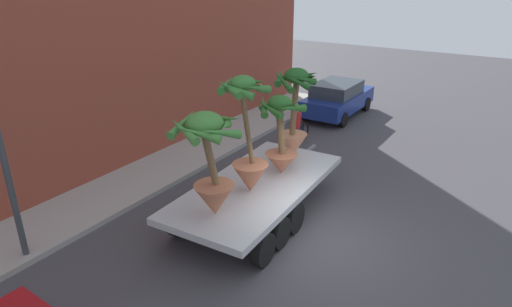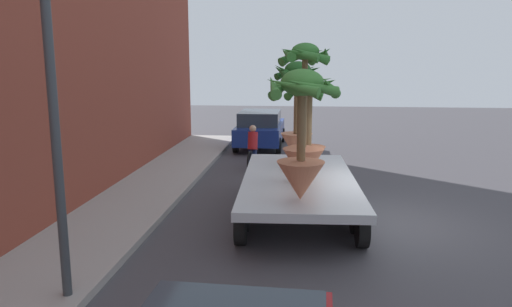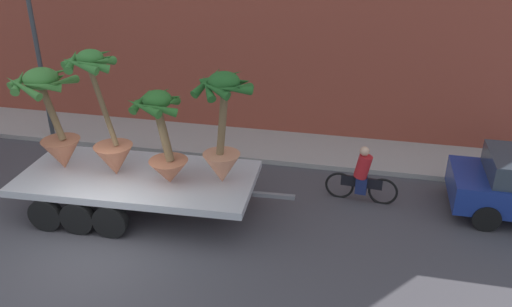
{
  "view_description": "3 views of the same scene",
  "coord_description": "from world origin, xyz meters",
  "px_view_note": "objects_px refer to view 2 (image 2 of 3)",
  "views": [
    {
      "loc": [
        -8.66,
        -3.79,
        6.21
      ],
      "look_at": [
        1.19,
        2.54,
        1.34
      ],
      "focal_mm": 31.06,
      "sensor_mm": 36.0,
      "label": 1
    },
    {
      "loc": [
        -10.87,
        1.77,
        3.62
      ],
      "look_at": [
        1.05,
        2.95,
        1.37
      ],
      "focal_mm": 34.04,
      "sensor_mm": 36.0,
      "label": 2
    },
    {
      "loc": [
        5.41,
        -8.36,
        6.85
      ],
      "look_at": [
        3.1,
        2.13,
        1.72
      ],
      "focal_mm": 36.51,
      "sensor_mm": 36.0,
      "label": 3
    }
  ],
  "objects_px": {
    "potted_palm_extra": "(304,128)",
    "cyclist": "(253,149)",
    "street_lamp": "(52,91)",
    "potted_palm_middle": "(308,128)",
    "potted_palm_front": "(297,112)",
    "parked_car": "(260,128)",
    "flatbed_trailer": "(299,188)",
    "potted_palm_rear": "(301,136)"
  },
  "relations": [
    {
      "from": "parked_car",
      "to": "cyclist",
      "type": "bearing_deg",
      "value": -178.33
    },
    {
      "from": "potted_palm_middle",
      "to": "street_lamp",
      "type": "xyz_separation_m",
      "value": [
        -5.4,
        3.63,
        1.2
      ]
    },
    {
      "from": "potted_palm_front",
      "to": "potted_palm_extra",
      "type": "distance_m",
      "value": 2.75
    },
    {
      "from": "potted_palm_extra",
      "to": "potted_palm_front",
      "type": "bearing_deg",
      "value": 4.24
    },
    {
      "from": "potted_palm_extra",
      "to": "parked_car",
      "type": "relative_size",
      "value": 0.7
    },
    {
      "from": "flatbed_trailer",
      "to": "potted_palm_extra",
      "type": "relative_size",
      "value": 2.2
    },
    {
      "from": "parked_car",
      "to": "potted_palm_extra",
      "type": "bearing_deg",
      "value": -169.56
    },
    {
      "from": "potted_palm_middle",
      "to": "flatbed_trailer",
      "type": "bearing_deg",
      "value": 170.1
    },
    {
      "from": "cyclist",
      "to": "street_lamp",
      "type": "relative_size",
      "value": 0.38
    },
    {
      "from": "flatbed_trailer",
      "to": "cyclist",
      "type": "relative_size",
      "value": 3.65
    },
    {
      "from": "potted_palm_front",
      "to": "potted_palm_rear",
      "type": "bearing_deg",
      "value": -177.9
    },
    {
      "from": "cyclist",
      "to": "street_lamp",
      "type": "bearing_deg",
      "value": 169.71
    },
    {
      "from": "potted_palm_middle",
      "to": "parked_car",
      "type": "bearing_deg",
      "value": 12.72
    },
    {
      "from": "cyclist",
      "to": "parked_car",
      "type": "relative_size",
      "value": 0.42
    },
    {
      "from": "potted_palm_middle",
      "to": "parked_car",
      "type": "distance_m",
      "value": 9.01
    },
    {
      "from": "potted_palm_middle",
      "to": "potted_palm_extra",
      "type": "xyz_separation_m",
      "value": [
        -1.44,
        0.1,
        0.19
      ]
    },
    {
      "from": "potted_palm_middle",
      "to": "street_lamp",
      "type": "height_order",
      "value": "street_lamp"
    },
    {
      "from": "potted_palm_middle",
      "to": "potted_palm_extra",
      "type": "height_order",
      "value": "potted_palm_extra"
    },
    {
      "from": "flatbed_trailer",
      "to": "potted_palm_extra",
      "type": "xyz_separation_m",
      "value": [
        -0.36,
        -0.09,
        1.45
      ]
    },
    {
      "from": "potted_palm_front",
      "to": "flatbed_trailer",
      "type": "bearing_deg",
      "value": -177.3
    },
    {
      "from": "potted_palm_extra",
      "to": "parked_car",
      "type": "height_order",
      "value": "potted_palm_extra"
    },
    {
      "from": "street_lamp",
      "to": "flatbed_trailer",
      "type": "bearing_deg",
      "value": -38.57
    },
    {
      "from": "flatbed_trailer",
      "to": "potted_palm_front",
      "type": "xyz_separation_m",
      "value": [
        2.38,
        0.11,
        1.52
      ]
    },
    {
      "from": "potted_palm_extra",
      "to": "cyclist",
      "type": "relative_size",
      "value": 1.66
    },
    {
      "from": "potted_palm_rear",
      "to": "street_lamp",
      "type": "height_order",
      "value": "street_lamp"
    },
    {
      "from": "flatbed_trailer",
      "to": "street_lamp",
      "type": "height_order",
      "value": "street_lamp"
    },
    {
      "from": "cyclist",
      "to": "flatbed_trailer",
      "type": "bearing_deg",
      "value": -163.38
    },
    {
      "from": "parked_car",
      "to": "potted_palm_front",
      "type": "bearing_deg",
      "value": -167.32
    },
    {
      "from": "flatbed_trailer",
      "to": "street_lamp",
      "type": "distance_m",
      "value": 6.05
    },
    {
      "from": "potted_palm_front",
      "to": "potted_palm_extra",
      "type": "relative_size",
      "value": 0.88
    },
    {
      "from": "flatbed_trailer",
      "to": "parked_car",
      "type": "xyz_separation_m",
      "value": [
        9.79,
        1.78,
        0.06
      ]
    },
    {
      "from": "street_lamp",
      "to": "potted_palm_extra",
      "type": "bearing_deg",
      "value": -41.75
    },
    {
      "from": "potted_palm_extra",
      "to": "parked_car",
      "type": "bearing_deg",
      "value": 10.44
    },
    {
      "from": "potted_palm_rear",
      "to": "potted_palm_extra",
      "type": "height_order",
      "value": "potted_palm_extra"
    },
    {
      "from": "flatbed_trailer",
      "to": "potted_palm_middle",
      "type": "distance_m",
      "value": 1.67
    },
    {
      "from": "potted_palm_front",
      "to": "cyclist",
      "type": "bearing_deg",
      "value": 26.01
    },
    {
      "from": "potted_palm_front",
      "to": "potted_palm_extra",
      "type": "height_order",
      "value": "potted_palm_extra"
    },
    {
      "from": "potted_palm_middle",
      "to": "potted_palm_front",
      "type": "bearing_deg",
      "value": 12.93
    },
    {
      "from": "potted_palm_front",
      "to": "cyclist",
      "type": "relative_size",
      "value": 1.46
    },
    {
      "from": "flatbed_trailer",
      "to": "potted_palm_middle",
      "type": "height_order",
      "value": "potted_palm_middle"
    },
    {
      "from": "flatbed_trailer",
      "to": "potted_palm_front",
      "type": "distance_m",
      "value": 2.83
    },
    {
      "from": "potted_palm_extra",
      "to": "street_lamp",
      "type": "height_order",
      "value": "street_lamp"
    }
  ]
}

